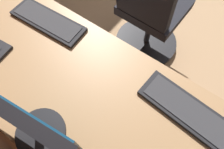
% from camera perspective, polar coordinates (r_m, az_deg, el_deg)
% --- Properties ---
extents(floor_plane, '(5.34, 5.34, 0.00)m').
position_cam_1_polar(floor_plane, '(2.52, 26.18, 18.07)').
color(floor_plane, '#9E7A56').
extents(desk, '(2.34, 0.66, 0.73)m').
position_cam_1_polar(desk, '(0.92, -1.87, -10.37)').
color(desk, '#936D47').
rests_on(desk, ground).
extents(drawer_pedestal, '(0.40, 0.51, 0.69)m').
position_cam_1_polar(drawer_pedestal, '(1.42, -20.27, -1.68)').
color(drawer_pedestal, '#936D47').
rests_on(drawer_pedestal, ground).
extents(monitor_secondary, '(0.49, 0.20, 0.43)m').
position_cam_1_polar(monitor_secondary, '(0.66, -25.90, -10.43)').
color(monitor_secondary, black).
rests_on(monitor_secondary, desk).
extents(keyboard_main, '(0.43, 0.17, 0.02)m').
position_cam_1_polar(keyboard_main, '(1.15, -17.86, 14.38)').
color(keyboard_main, black).
rests_on(keyboard_main, desk).
extents(keyboard_spare, '(0.43, 0.17, 0.02)m').
position_cam_1_polar(keyboard_spare, '(0.90, 20.77, -9.68)').
color(keyboard_spare, black).
rests_on(keyboard_spare, desk).
extents(office_chair, '(0.56, 0.56, 0.97)m').
position_cam_1_polar(office_chair, '(1.55, 10.49, 16.79)').
color(office_chair, black).
rests_on(office_chair, ground).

